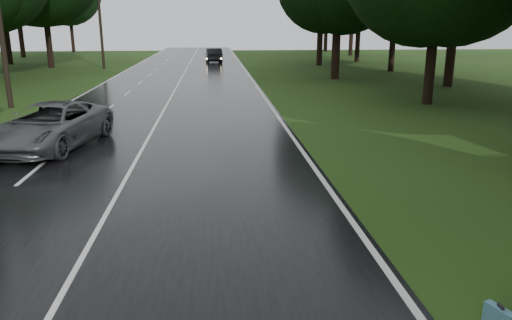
{
  "coord_description": "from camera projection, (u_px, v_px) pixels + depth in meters",
  "views": [
    {
      "loc": [
        2.65,
        -6.98,
        4.49
      ],
      "look_at": [
        3.7,
        5.12,
        1.1
      ],
      "focal_mm": 34.42,
      "sensor_mm": 36.0,
      "label": 1
    }
  ],
  "objects": [
    {
      "name": "ground",
      "position": [
        49.0,
        320.0,
        7.68
      ],
      "size": [
        160.0,
        160.0,
        0.0
      ],
      "primitive_type": "plane",
      "color": "#244213",
      "rests_on": "ground"
    },
    {
      "name": "road",
      "position": [
        165.0,
        108.0,
        26.86
      ],
      "size": [
        12.0,
        140.0,
        0.04
      ],
      "primitive_type": "cube",
      "color": "black",
      "rests_on": "ground"
    },
    {
      "name": "lane_center",
      "position": [
        165.0,
        107.0,
        26.86
      ],
      "size": [
        0.12,
        140.0,
        0.01
      ],
      "primitive_type": "cube",
      "color": "silver",
      "rests_on": "road"
    },
    {
      "name": "grey_car",
      "position": [
        51.0,
        126.0,
        18.05
      ],
      "size": [
        3.85,
        6.31,
        1.63
      ],
      "primitive_type": "imported",
      "rotation": [
        0.0,
        0.0,
        6.08
      ],
      "color": "#4C4E51",
      "rests_on": "road"
    },
    {
      "name": "far_car",
      "position": [
        214.0,
        55.0,
        57.67
      ],
      "size": [
        2.05,
        5.09,
        1.65
      ],
      "primitive_type": "imported",
      "rotation": [
        0.0,
        0.0,
        3.2
      ],
      "color": "black",
      "rests_on": "road"
    },
    {
      "name": "suitcase",
      "position": [
        499.0,
        318.0,
        7.44
      ],
      "size": [
        0.3,
        0.51,
        0.35
      ],
      "primitive_type": "cube",
      "rotation": [
        0.0,
        0.0,
        0.34
      ],
      "color": "teal",
      "rests_on": "ground"
    },
    {
      "name": "utility_pole_mid",
      "position": [
        11.0,
        108.0,
        27.05
      ],
      "size": [
        1.8,
        0.28,
        9.86
      ],
      "primitive_type": null,
      "color": "black",
      "rests_on": "ground"
    },
    {
      "name": "utility_pole_far",
      "position": [
        104.0,
        69.0,
        50.38
      ],
      "size": [
        1.8,
        0.28,
        10.38
      ],
      "primitive_type": null,
      "color": "black",
      "rests_on": "ground"
    },
    {
      "name": "tree_left_f",
      "position": [
        52.0,
        68.0,
        51.51
      ],
      "size": [
        10.57,
        10.57,
        16.52
      ],
      "primitive_type": null,
      "color": "black",
      "rests_on": "ground"
    },
    {
      "name": "tree_right_d",
      "position": [
        427.0,
        104.0,
        28.34
      ],
      "size": [
        8.28,
        8.28,
        12.93
      ],
      "primitive_type": null,
      "color": "black",
      "rests_on": "ground"
    },
    {
      "name": "tree_right_e",
      "position": [
        335.0,
        79.0,
        41.03
      ],
      "size": [
        8.85,
        8.85,
        13.83
      ],
      "primitive_type": null,
      "color": "black",
      "rests_on": "ground"
    },
    {
      "name": "tree_right_f",
      "position": [
        319.0,
        65.0,
        54.47
      ],
      "size": [
        10.34,
        10.34,
        16.15
      ],
      "primitive_type": null,
      "color": "black",
      "rests_on": "ground"
    }
  ]
}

